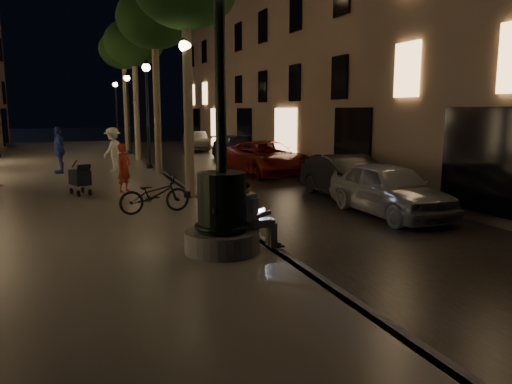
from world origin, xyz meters
name	(u,v)px	position (x,y,z in m)	size (l,w,h in m)	color
ground	(160,175)	(0.00, 15.00, 0.00)	(120.00, 120.00, 0.00)	black
cobble_lane	(226,172)	(3.00, 15.00, 0.01)	(6.00, 45.00, 0.02)	black
promenade	(62,177)	(-4.00, 15.00, 0.10)	(8.00, 45.00, 0.20)	slate
curb_strip	(160,173)	(0.00, 15.00, 0.10)	(0.25, 45.00, 0.20)	#59595B
building_right	(333,21)	(10.00, 18.00, 7.50)	(8.00, 36.00, 15.00)	#77614A
fountain_lamppost	(222,199)	(-1.00, 2.00, 1.21)	(1.40, 1.40, 5.21)	#59595B
seated_man_laptop	(253,213)	(-0.39, 2.00, 0.90)	(0.94, 0.32, 1.31)	tan
tree_second	(154,20)	(-0.20, 14.00, 6.33)	(3.00, 3.00, 7.40)	#6B604C
tree_third	(134,43)	(-0.30, 20.00, 6.14)	(3.00, 3.00, 7.20)	#6B604C
tree_far	(123,50)	(-0.22, 26.00, 6.43)	(3.00, 3.00, 7.50)	#6B604C
lamp_curb_a	(186,96)	(-0.30, 8.00, 3.24)	(0.36, 0.36, 4.81)	black
lamp_curb_b	(147,100)	(-0.30, 16.00, 3.24)	(0.36, 0.36, 4.81)	black
lamp_curb_c	(128,103)	(-0.30, 24.00, 3.24)	(0.36, 0.36, 4.81)	black
lamp_curb_d	(116,104)	(-0.30, 32.00, 3.24)	(0.36, 0.36, 4.81)	black
stroller	(80,178)	(-3.37, 9.55, 0.74)	(0.68, 1.06, 1.08)	black
car_front	(389,189)	(4.39, 4.42, 0.72)	(1.70, 4.23, 1.44)	#9C9FA3
car_second	(348,177)	(4.67, 7.07, 0.70)	(1.48, 4.25, 1.40)	black
car_third	(266,158)	(4.40, 13.51, 0.73)	(2.43, 5.27, 1.46)	maroon
car_rear	(237,148)	(5.20, 20.10, 0.66)	(1.85, 4.55, 1.32)	#313035
car_fifth	(196,141)	(4.56, 27.36, 0.66)	(1.40, 4.01, 1.32)	gray
pedestrian_red	(124,168)	(-2.01, 9.69, 0.98)	(0.57, 0.37, 1.56)	red
pedestrian_white	(113,149)	(-1.90, 15.50, 1.14)	(1.21, 0.70, 1.88)	white
pedestrian_blue	(59,150)	(-4.06, 15.50, 1.17)	(1.14, 0.48, 1.95)	navy
bicycle	(155,195)	(-1.63, 6.01, 0.68)	(0.63, 1.81, 0.95)	black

